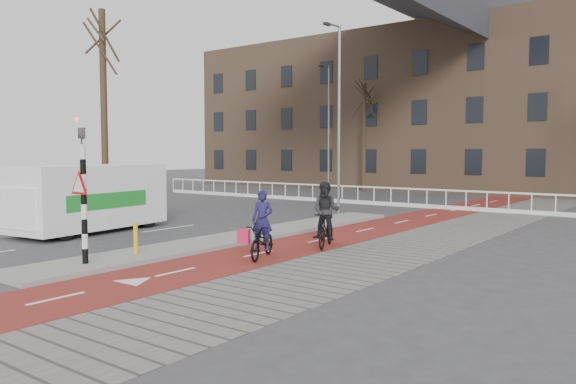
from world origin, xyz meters
The scene contains 15 objects.
ground centered at (0.00, 0.00, 0.00)m, with size 120.00×120.00×0.00m, color #38383A.
bike_lane centered at (1.50, 10.00, 0.01)m, with size 2.50×60.00×0.01m, color maroon.
sidewalk centered at (4.30, 10.00, 0.01)m, with size 3.00×60.00×0.01m, color slate.
curb_island centered at (-0.70, 4.00, 0.06)m, with size 1.80×16.00×0.12m, color gray.
traffic_signal centered at (-0.60, -2.02, 1.99)m, with size 0.80×0.80×3.68m.
bollard centered at (-0.61, -0.49, 0.53)m, with size 0.12×0.12×0.82m, color gold.
cyclist_near centered at (2.02, 1.54, 0.61)m, with size 1.19×1.81×1.80m.
cyclist_far centered at (2.45, 3.97, 0.81)m, with size 1.12×1.86×1.94m.
van centered at (-6.10, 1.79, 1.24)m, with size 2.88×5.72×2.36m.
railing centered at (-5.00, 17.00, 0.31)m, with size 28.00×0.10×0.99m.
townhouse_row centered at (-3.00, 32.00, 7.81)m, with size 46.00×10.00×15.90m.
tree_left centered at (-10.82, 5.74, 4.63)m, with size 0.30×0.30×9.27m, color #332416.
tree_mid centered at (-8.62, 25.87, 3.88)m, with size 0.26×0.26×7.77m, color #332416.
streetlight_near centered at (-1.49, 10.98, 4.12)m, with size 0.12×0.12×8.24m, color slate.
streetlight_left centered at (-9.68, 22.81, 4.36)m, with size 0.12×0.12×8.73m, color slate.
Camera 1 is at (11.41, -9.75, 2.79)m, focal length 35.00 mm.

